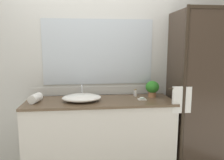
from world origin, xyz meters
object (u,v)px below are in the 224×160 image
Objects in this scene: potted_plant at (152,88)px; amenity_bottle_body_wash at (136,93)px; soap_dish at (142,99)px; amenity_bottle_conditioner at (135,92)px; faucet at (82,93)px; rolled_towel_near_edge at (35,98)px; sink_basin at (82,98)px.

amenity_bottle_body_wash is (-0.20, 0.06, -0.07)m from potted_plant.
potted_plant is 0.24m from soap_dish.
potted_plant reaches higher than soap_dish.
potted_plant is at bearing -28.25° from amenity_bottle_conditioner.
potted_plant is 0.22m from amenity_bottle_body_wash.
faucet is 0.77m from soap_dish.
potted_plant is 1.46m from rolled_towel_near_edge.
amenity_bottle_body_wash is 1.26m from rolled_towel_near_edge.
soap_dish is at bearing -79.75° from amenity_bottle_body_wash.
rolled_towel_near_edge is at bearing -169.14° from amenity_bottle_conditioner.
potted_plant reaches higher than rolled_towel_near_edge.
sink_basin is at bearing 178.57° from soap_dish.
faucet is 0.91m from potted_plant.
amenity_bottle_body_wash is (-0.04, 0.20, 0.03)m from soap_dish.
soap_dish is 1.21× the size of amenity_bottle_conditioner.
sink_basin is 4.71× the size of soap_dish.
amenity_bottle_conditioner is at bearing 98.57° from soap_dish.
sink_basin is 5.68× the size of amenity_bottle_conditioner.
rolled_towel_near_edge reaches higher than amenity_bottle_conditioner.
amenity_bottle_conditioner is at bearing 92.25° from amenity_bottle_body_wash.
soap_dish is 0.21m from amenity_bottle_body_wash.
amenity_bottle_conditioner is at bearing 4.39° from faucet.
faucet is 2.11× the size of amenity_bottle_conditioner.
faucet is (0.00, 0.18, 0.01)m from sink_basin.
sink_basin is 2.70× the size of faucet.
soap_dish is 0.26m from amenity_bottle_conditioner.
sink_basin is 0.74m from amenity_bottle_conditioner.
amenity_bottle_body_wash is at bearing 164.39° from potted_plant.
rolled_towel_near_edge is at bearing -179.61° from sink_basin.
amenity_bottle_conditioner is at bearing 151.75° from potted_plant.
potted_plant is at bearing 40.08° from soap_dish.
amenity_bottle_conditioner is (0.70, 0.05, -0.02)m from faucet.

